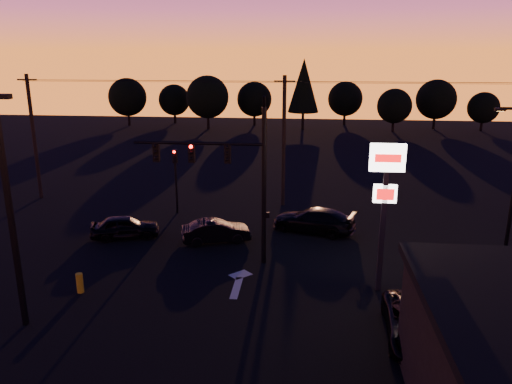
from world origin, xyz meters
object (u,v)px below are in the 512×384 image
traffic_signal_mast (232,169)px  car_mid (216,231)px  car_left (125,227)px  suv_parked (415,323)px  bollard (80,283)px  car_right (314,220)px  secondary_signal (176,172)px  pylon_sign (385,187)px  parking_lot_light (8,199)px

traffic_signal_mast → car_mid: traffic_signal_mast is taller
car_left → suv_parked: car_left is taller
bollard → car_right: 13.93m
secondary_signal → pylon_sign: 15.75m
suv_parked → car_left: bearing=150.8°
car_right → suv_parked: car_right is taller
parking_lot_light → suv_parked: 16.03m
bollard → parking_lot_light: bearing=-109.2°
traffic_signal_mast → car_mid: (-1.36, 2.61, -4.29)m
car_mid → traffic_signal_mast: bearing=-171.0°
bollard → car_right: size_ratio=0.18×
traffic_signal_mast → secondary_signal: traffic_signal_mast is taller
parking_lot_light → car_mid: parking_lot_light is taller
car_mid → suv_parked: (9.30, -9.08, 0.01)m
bollard → car_right: car_right is taller
car_left → suv_parked: (14.71, -9.19, -0.01)m
car_mid → bollard: bearing=124.7°
pylon_sign → car_left: pylon_sign is taller
traffic_signal_mast → pylon_sign: traffic_signal_mast is taller
car_left → secondary_signal: bearing=-37.7°
car_right → bollard: bearing=-31.5°
traffic_signal_mast → suv_parked: traffic_signal_mast is taller
parking_lot_light → bollard: 5.68m
car_right → car_mid: bearing=-49.7°
car_left → car_mid: car_left is taller
suv_parked → traffic_signal_mast: bearing=143.7°
secondary_signal → car_right: 9.72m
secondary_signal → pylon_sign: size_ratio=0.64×
secondary_signal → car_left: bearing=-111.4°
traffic_signal_mast → car_mid: bearing=117.5°
secondary_signal → car_mid: size_ratio=1.12×
parking_lot_light → suv_parked: parking_lot_light is taller
car_left → suv_parked: bearing=-138.3°
bollard → suv_parked: 14.53m
pylon_sign → car_mid: 10.77m
secondary_signal → parking_lot_light: bearing=-99.8°
car_left → traffic_signal_mast: bearing=-128.2°
bollard → car_mid: (5.05, 6.75, 0.18)m
pylon_sign → car_left: (-13.87, 5.22, -4.25)m
traffic_signal_mast → car_left: traffic_signal_mast is taller
bollard → pylon_sign: bearing=6.9°
bollard → car_right: (10.62, 9.01, 0.27)m
pylon_sign → bollard: pylon_sign is taller
secondary_signal → car_mid: 6.42m
car_left → car_right: size_ratio=0.78×
bollard → car_left: car_left is taller
bollard → suv_parked: (14.34, -2.33, 0.19)m
car_left → parking_lot_light: bearing=159.9°
bollard → suv_parked: suv_parked is taller
bollard → car_mid: 8.43m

